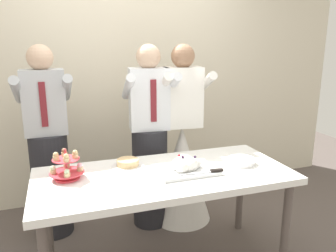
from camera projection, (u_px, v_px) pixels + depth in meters
rear_wall at (122, 64)px, 3.51m from camera, size 5.20×0.10×2.90m
dessert_table at (165, 182)px, 2.38m from camera, size 1.80×0.80×0.78m
cupcake_stand at (66, 167)px, 2.24m from camera, size 0.23×0.23×0.21m
main_cake_tray at (186, 166)px, 2.37m from camera, size 0.44×0.31×0.13m
plate_stack at (241, 161)px, 2.53m from camera, size 0.21×0.21×0.04m
round_cake at (128, 164)px, 2.47m from camera, size 0.24×0.24×0.06m
person_groom at (150, 147)px, 3.02m from camera, size 0.50×0.53×1.66m
person_bride at (182, 161)px, 3.15m from camera, size 0.56×0.56×1.66m
person_guest at (49, 153)px, 2.86m from camera, size 0.47×0.50×1.66m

